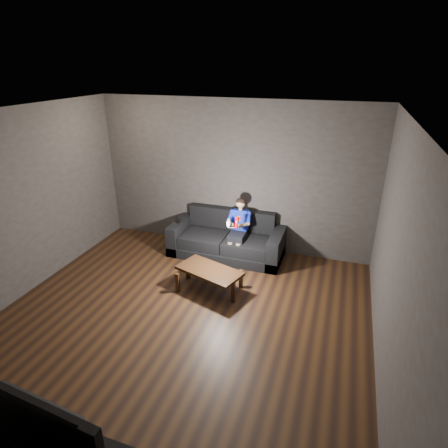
% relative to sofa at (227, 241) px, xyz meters
% --- Properties ---
extents(floor, '(5.00, 5.00, 0.00)m').
position_rel_sofa_xyz_m(floor, '(-0.02, -2.12, -0.25)').
color(floor, black).
rests_on(floor, ground).
extents(back_wall, '(5.00, 0.04, 2.70)m').
position_rel_sofa_xyz_m(back_wall, '(-0.02, 0.38, 1.10)').
color(back_wall, '#35302D').
rests_on(back_wall, ground).
extents(left_wall, '(0.04, 5.00, 2.70)m').
position_rel_sofa_xyz_m(left_wall, '(-2.52, -2.12, 1.10)').
color(left_wall, '#35302D').
rests_on(left_wall, ground).
extents(right_wall, '(0.04, 5.00, 2.70)m').
position_rel_sofa_xyz_m(right_wall, '(2.48, -2.12, 1.10)').
color(right_wall, '#35302D').
rests_on(right_wall, ground).
extents(ceiling, '(5.00, 5.00, 0.02)m').
position_rel_sofa_xyz_m(ceiling, '(-0.02, -2.12, 2.45)').
color(ceiling, silver).
rests_on(ceiling, back_wall).
extents(sofa, '(2.01, 0.87, 0.78)m').
position_rel_sofa_xyz_m(sofa, '(0.00, 0.00, 0.00)').
color(sofa, black).
rests_on(sofa, floor).
extents(child, '(0.41, 0.50, 1.00)m').
position_rel_sofa_xyz_m(child, '(0.23, -0.06, 0.40)').
color(child, black).
rests_on(child, sofa).
extents(wii_remote_red, '(0.05, 0.08, 0.19)m').
position_rel_sofa_xyz_m(wii_remote_red, '(0.31, -0.44, 0.60)').
color(wii_remote_red, '#C90002').
rests_on(wii_remote_red, child).
extents(nunchuk_white, '(0.08, 0.11, 0.16)m').
position_rel_sofa_xyz_m(nunchuk_white, '(0.16, -0.44, 0.56)').
color(nunchuk_white, white).
rests_on(nunchuk_white, child).
extents(wii_remote_black, '(0.08, 0.17, 0.03)m').
position_rel_sofa_xyz_m(wii_remote_black, '(-0.91, -0.07, 0.31)').
color(wii_remote_black, black).
rests_on(wii_remote_black, sofa).
extents(coffee_table, '(1.09, 0.77, 0.36)m').
position_rel_sofa_xyz_m(coffee_table, '(0.10, -1.19, 0.05)').
color(coffee_table, black).
rests_on(coffee_table, floor).
extents(tv, '(1.20, 0.27, 0.69)m').
position_rel_sofa_xyz_m(tv, '(0.09, -4.39, 0.65)').
color(tv, black).
rests_on(tv, media_console).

